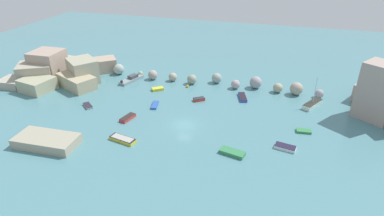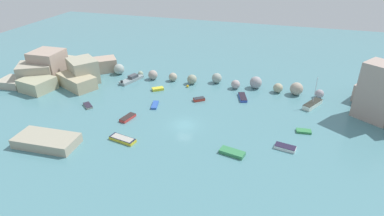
% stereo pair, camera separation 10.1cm
% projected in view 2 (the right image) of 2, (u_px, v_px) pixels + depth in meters
% --- Properties ---
extents(cove_water, '(160.00, 160.00, 0.00)m').
position_uv_depth(cove_water, '(184.00, 125.00, 55.73)').
color(cove_water, teal).
rests_on(cove_water, ground).
extents(cliff_headland_left, '(21.65, 21.15, 6.48)m').
position_uv_depth(cliff_headland_left, '(60.00, 71.00, 72.70)').
color(cliff_headland_left, '#ACA592').
rests_on(cliff_headland_left, ground).
extents(rock_breakwater, '(47.28, 4.45, 2.64)m').
position_uv_depth(rock_breakwater, '(218.00, 80.00, 70.43)').
color(rock_breakwater, '#98A49E').
rests_on(rock_breakwater, ground).
extents(stone_dock, '(9.87, 5.13, 1.52)m').
position_uv_depth(stone_dock, '(47.00, 141.00, 50.02)').
color(stone_dock, '#A39C86').
rests_on(stone_dock, ground).
extents(channel_buoy, '(0.55, 0.55, 0.55)m').
position_uv_depth(channel_buoy, '(187.00, 86.00, 69.83)').
color(channel_buoy, gold).
rests_on(channel_buoy, cove_water).
extents(moored_boat_0, '(1.98, 3.41, 0.56)m').
position_uv_depth(moored_boat_0, '(128.00, 118.00, 57.46)').
color(moored_boat_0, '#C33633').
rests_on(moored_boat_0, cove_water).
extents(moored_boat_1, '(4.64, 2.35, 0.57)m').
position_uv_depth(moored_boat_1, '(123.00, 139.00, 51.26)').
color(moored_boat_1, gold).
rests_on(moored_boat_1, cove_water).
extents(moored_boat_2, '(3.88, 5.26, 6.04)m').
position_uv_depth(moored_boat_2, '(313.00, 104.00, 61.75)').
color(moored_boat_2, silver).
rests_on(moored_boat_2, cove_water).
extents(moored_boat_3, '(2.45, 2.20, 0.60)m').
position_uv_depth(moored_boat_3, '(199.00, 99.00, 64.07)').
color(moored_boat_3, '#BE372A').
rests_on(moored_boat_3, cove_water).
extents(moored_boat_4, '(2.71, 2.46, 0.54)m').
position_uv_depth(moored_boat_4, '(158.00, 89.00, 68.56)').
color(moored_boat_4, yellow).
rests_on(moored_boat_4, cove_water).
extents(moored_boat_5, '(3.70, 6.48, 1.30)m').
position_uv_depth(moored_boat_5, '(132.00, 79.00, 72.92)').
color(moored_boat_5, gray).
rests_on(moored_boat_5, cove_water).
extents(moored_boat_6, '(2.52, 1.47, 0.39)m').
position_uv_depth(moored_boat_6, '(304.00, 131.00, 53.59)').
color(moored_boat_6, '#34864A').
rests_on(moored_boat_6, cove_water).
extents(moored_boat_7, '(4.01, 2.35, 0.56)m').
position_uv_depth(moored_boat_7, '(232.00, 153.00, 48.06)').
color(moored_boat_7, '#36844F').
rests_on(moored_boat_7, cove_water).
extents(moored_boat_8, '(1.74, 3.33, 0.38)m').
position_uv_depth(moored_boat_8, '(155.00, 105.00, 62.06)').
color(moored_boat_8, '#2D56B3').
rests_on(moored_boat_8, cove_water).
extents(moored_boat_9, '(3.38, 2.04, 0.54)m').
position_uv_depth(moored_boat_9, '(285.00, 147.00, 49.27)').
color(moored_boat_9, white).
rests_on(moored_boat_9, cove_water).
extents(moored_boat_10, '(2.81, 2.63, 0.42)m').
position_uv_depth(moored_boat_10, '(88.00, 106.00, 61.79)').
color(moored_boat_10, gray).
rests_on(moored_boat_10, cove_water).
extents(moored_boat_11, '(2.44, 4.19, 0.52)m').
position_uv_depth(moored_boat_11, '(243.00, 97.00, 64.97)').
color(moored_boat_11, '#3550B7').
rests_on(moored_boat_11, cove_water).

